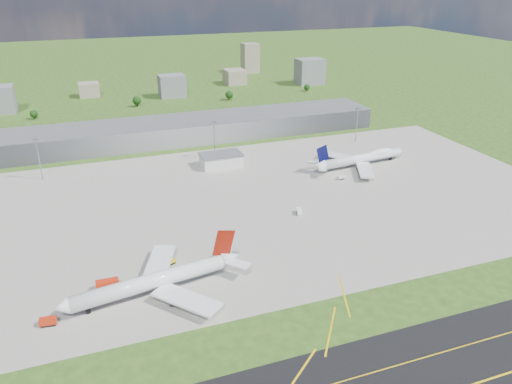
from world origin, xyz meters
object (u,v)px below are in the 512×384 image
object	(u,v)px
crash_tender	(48,322)
van_white_near	(299,212)
tug_yellow	(171,262)
fire_truck	(107,285)
van_white_far	(341,178)
airliner_red_twin	(157,281)
airliner_blue_quad	(362,158)

from	to	relation	value
crash_tender	van_white_near	size ratio (longest dim) A/B	1.05
tug_yellow	fire_truck	bearing A→B (deg)	179.87
van_white_far	tug_yellow	bearing A→B (deg)	-159.43
fire_truck	van_white_near	world-z (taller)	fire_truck
tug_yellow	van_white_near	distance (m)	77.60
crash_tender	van_white_near	world-z (taller)	crash_tender
van_white_far	airliner_red_twin	bearing A→B (deg)	-154.44
airliner_blue_quad	tug_yellow	xyz separation A→B (m)	(-142.09, -77.10, -4.24)
airliner_blue_quad	fire_truck	xyz separation A→B (m)	(-169.68, -86.95, -3.28)
van_white_near	van_white_far	distance (m)	56.59
van_white_near	fire_truck	bearing A→B (deg)	123.83
airliner_blue_quad	van_white_near	distance (m)	86.03
crash_tender	tug_yellow	size ratio (longest dim) A/B	1.38
airliner_blue_quad	tug_yellow	distance (m)	161.72
fire_truck	van_white_far	size ratio (longest dim) A/B	1.83
airliner_blue_quad	airliner_red_twin	bearing A→B (deg)	-153.43
van_white_near	tug_yellow	bearing A→B (deg)	123.74
airliner_red_twin	crash_tender	world-z (taller)	airliner_red_twin
crash_tender	tug_yellow	world-z (taller)	crash_tender
fire_truck	van_white_far	bearing A→B (deg)	26.74
airliner_red_twin	fire_truck	xyz separation A→B (m)	(-18.65, 9.44, -3.58)
tug_yellow	airliner_red_twin	bearing A→B (deg)	-134.64
airliner_red_twin	airliner_blue_quad	world-z (taller)	airliner_red_twin
fire_truck	van_white_far	xyz separation A→B (m)	(145.20, 70.64, -0.72)
fire_truck	crash_tender	bearing A→B (deg)	-143.06
airliner_red_twin	crash_tender	bearing A→B (deg)	0.01
airliner_blue_quad	crash_tender	world-z (taller)	airliner_blue_quad
airliner_blue_quad	van_white_far	world-z (taller)	airliner_blue_quad
fire_truck	airliner_blue_quad	bearing A→B (deg)	27.93
tug_yellow	crash_tender	bearing A→B (deg)	-172.15
airliner_blue_quad	fire_truck	distance (m)	190.69
crash_tender	van_white_near	xyz separation A→B (m)	(122.95, 51.72, -0.17)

